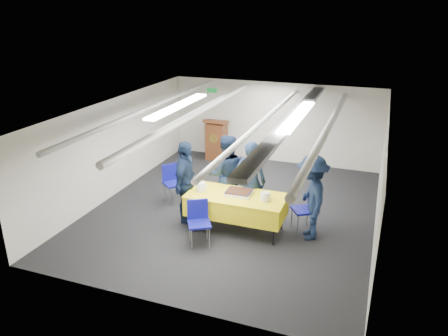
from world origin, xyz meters
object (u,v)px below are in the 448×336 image
at_px(sailor_c, 185,182).
at_px(sailor_d, 311,198).
at_px(podium, 216,139).
at_px(serving_table, 236,205).
at_px(sheet_cake, 239,192).
at_px(sailor_b, 226,174).
at_px(chair_near, 198,218).
at_px(chair_right, 308,206).
at_px(chair_left, 172,179).
at_px(sailor_a, 251,181).

height_order(sailor_c, sailor_d, sailor_c).
bearing_deg(podium, serving_table, -63.66).
xyz_separation_m(serving_table, podium, (-1.93, 3.90, 0.05)).
distance_m(sheet_cake, sailor_b, 0.86).
height_order(sheet_cake, chair_near, chair_near).
bearing_deg(chair_near, chair_right, 33.66).
distance_m(chair_left, sailor_d, 3.38).
distance_m(chair_left, sailor_a, 2.05).
xyz_separation_m(chair_left, sailor_c, (0.74, -0.85, 0.35)).
relative_size(sailor_a, sailor_b, 1.00).
xyz_separation_m(chair_left, sailor_d, (3.31, -0.64, 0.32)).
bearing_deg(chair_left, sailor_d, -10.94).
bearing_deg(podium, sailor_a, -58.48).
bearing_deg(sailor_b, podium, -86.72).
relative_size(chair_right, sailor_c, 0.49).
height_order(chair_near, chair_right, same).
bearing_deg(sailor_c, podium, 4.14).
distance_m(sailor_b, sailor_c, 0.96).
xyz_separation_m(chair_near, sailor_c, (-0.60, 0.74, 0.35)).
xyz_separation_m(serving_table, sailor_d, (1.45, 0.21, 0.29)).
xyz_separation_m(sailor_a, sailor_d, (1.31, -0.32, -0.02)).
bearing_deg(sailor_a, sailor_c, 17.68).
distance_m(serving_table, sailor_d, 1.49).
xyz_separation_m(chair_near, sailor_b, (0.03, 1.47, 0.35)).
relative_size(sailor_b, sailor_c, 1.00).
xyz_separation_m(sailor_b, sailor_d, (1.93, -0.52, -0.03)).
relative_size(podium, sailor_b, 0.71).
bearing_deg(sailor_d, podium, -155.89).
xyz_separation_m(sailor_a, sailor_b, (-0.62, 0.20, 0.00)).
bearing_deg(sheet_cake, sailor_b, 127.31).
relative_size(sailor_a, sailor_c, 1.00).
distance_m(sheet_cake, sailor_c, 1.15).
height_order(podium, sailor_c, sailor_c).
relative_size(serving_table, sailor_d, 1.16).
distance_m(sheet_cake, sailor_a, 0.49).
xyz_separation_m(sheet_cake, chair_left, (-1.90, 0.80, -0.28)).
xyz_separation_m(sheet_cake, chair_near, (-0.55, -0.78, -0.28)).
bearing_deg(sailor_d, chair_right, -178.98).
xyz_separation_m(chair_near, chair_left, (-1.35, 1.59, 0.00)).
bearing_deg(chair_right, chair_near, -146.34).
bearing_deg(podium, chair_right, -46.05).
height_order(podium, chair_left, podium).
distance_m(serving_table, sailor_b, 0.93).
xyz_separation_m(sailor_b, sailor_c, (-0.63, -0.73, -0.00)).
height_order(podium, chair_right, podium).
xyz_separation_m(podium, chair_right, (3.28, -3.40, -0.08)).
bearing_deg(chair_near, sailor_c, 129.18).
xyz_separation_m(podium, sailor_a, (2.07, -3.37, 0.26)).
distance_m(podium, chair_near, 4.85).
relative_size(sheet_cake, sailor_a, 0.29).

